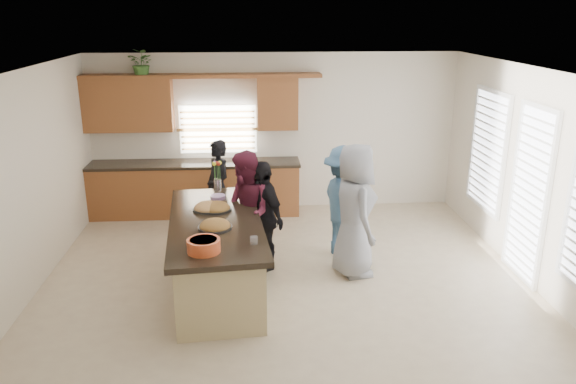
{
  "coord_description": "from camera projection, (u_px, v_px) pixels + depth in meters",
  "views": [
    {
      "loc": [
        -0.44,
        -6.89,
        3.49
      ],
      "look_at": [
        0.06,
        0.29,
        1.15
      ],
      "focal_mm": 35.0,
      "sensor_mm": 36.0,
      "label": 1
    }
  ],
  "objects": [
    {
      "name": "floor",
      "position": [
        285.0,
        279.0,
        7.64
      ],
      "size": [
        6.5,
        6.5,
        0.0
      ],
      "primitive_type": "plane",
      "color": "beige",
      "rests_on": "ground"
    },
    {
      "name": "room_shell",
      "position": [
        285.0,
        143.0,
        7.05
      ],
      "size": [
        6.52,
        6.02,
        2.81
      ],
      "color": "silver",
      "rests_on": "ground"
    },
    {
      "name": "back_cabinetry",
      "position": [
        192.0,
        164.0,
        9.86
      ],
      "size": [
        4.08,
        0.66,
        2.46
      ],
      "color": "brown",
      "rests_on": "ground"
    },
    {
      "name": "right_wall_glazing",
      "position": [
        532.0,
        183.0,
        7.31
      ],
      "size": [
        0.06,
        4.0,
        2.25
      ],
      "color": "white",
      "rests_on": "ground"
    },
    {
      "name": "island",
      "position": [
        217.0,
        256.0,
        7.26
      ],
      "size": [
        1.39,
        2.79,
        0.95
      ],
      "rotation": [
        0.0,
        0.0,
        0.09
      ],
      "color": "tan",
      "rests_on": "ground"
    },
    {
      "name": "platter_front",
      "position": [
        215.0,
        226.0,
        6.84
      ],
      "size": [
        0.42,
        0.42,
        0.17
      ],
      "color": "black",
      "rests_on": "island"
    },
    {
      "name": "platter_mid",
      "position": [
        216.0,
        208.0,
        7.47
      ],
      "size": [
        0.41,
        0.41,
        0.17
      ],
      "color": "black",
      "rests_on": "island"
    },
    {
      "name": "platter_back",
      "position": [
        208.0,
        208.0,
        7.47
      ],
      "size": [
        0.41,
        0.41,
        0.17
      ],
      "color": "black",
      "rests_on": "island"
    },
    {
      "name": "salad_bowl",
      "position": [
        204.0,
        245.0,
        6.16
      ],
      "size": [
        0.37,
        0.37,
        0.15
      ],
      "color": "#E25629",
      "rests_on": "island"
    },
    {
      "name": "clear_cup",
      "position": [
        254.0,
        240.0,
        6.38
      ],
      "size": [
        0.09,
        0.09,
        0.09
      ],
      "primitive_type": "cylinder",
      "color": "white",
      "rests_on": "island"
    },
    {
      "name": "plate_stack",
      "position": [
        218.0,
        197.0,
        7.93
      ],
      "size": [
        0.21,
        0.21,
        0.05
      ],
      "primitive_type": "cylinder",
      "color": "#BF91D3",
      "rests_on": "island"
    },
    {
      "name": "flower_vase",
      "position": [
        217.0,
        175.0,
        8.22
      ],
      "size": [
        0.14,
        0.14,
        0.44
      ],
      "color": "silver",
      "rests_on": "island"
    },
    {
      "name": "potted_plant",
      "position": [
        142.0,
        63.0,
        9.36
      ],
      "size": [
        0.55,
        0.52,
        0.48
      ],
      "primitive_type": "imported",
      "rotation": [
        0.0,
        0.0,
        -0.43
      ],
      "color": "#3E732E",
      "rests_on": "back_cabinetry"
    },
    {
      "name": "woman_left_back",
      "position": [
        218.0,
        187.0,
        9.07
      ],
      "size": [
        0.59,
        0.67,
        1.53
      ],
      "primitive_type": "imported",
      "rotation": [
        0.0,
        0.0,
        -1.06
      ],
      "color": "black",
      "rests_on": "ground"
    },
    {
      "name": "woman_left_mid",
      "position": [
        246.0,
        212.0,
        7.68
      ],
      "size": [
        0.85,
        0.97,
        1.7
      ],
      "primitive_type": "imported",
      "rotation": [
        0.0,
        0.0,
        -1.29
      ],
      "color": "maroon",
      "rests_on": "ground"
    },
    {
      "name": "woman_left_front",
      "position": [
        263.0,
        216.0,
        7.76
      ],
      "size": [
        0.79,
        0.98,
        1.56
      ],
      "primitive_type": "imported",
      "rotation": [
        0.0,
        0.0,
        -1.05
      ],
      "color": "black",
      "rests_on": "ground"
    },
    {
      "name": "woman_right_back",
      "position": [
        343.0,
        202.0,
        8.12
      ],
      "size": [
        0.81,
        1.17,
        1.67
      ],
      "primitive_type": "imported",
      "rotation": [
        0.0,
        0.0,
        1.76
      ],
      "color": "#3D6286",
      "rests_on": "ground"
    },
    {
      "name": "woman_right_front",
      "position": [
        354.0,
        211.0,
        7.55
      ],
      "size": [
        0.71,
        0.97,
        1.84
      ],
      "primitive_type": "imported",
      "rotation": [
        0.0,
        0.0,
        1.72
      ],
      "color": "gray",
      "rests_on": "ground"
    }
  ]
}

